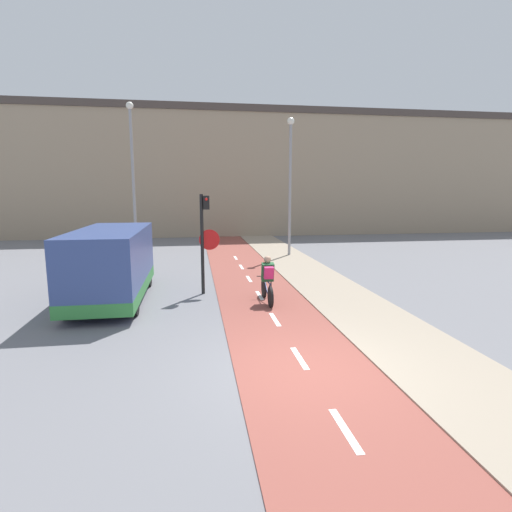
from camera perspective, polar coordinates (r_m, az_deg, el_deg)
The scene contains 9 objects.
ground_plane at distance 7.97m, azimuth 7.19°, elevation -15.83°, with size 120.00×120.00×0.00m, color slate.
bike_lane at distance 7.97m, azimuth 7.18°, elevation -15.75°, with size 2.74×60.00×0.02m.
sidewalk_strip at distance 8.97m, azimuth 23.64°, elevation -13.45°, with size 2.40×60.00×0.05m.
building_row_background at distance 32.30m, azimuth -5.31°, elevation 11.71°, with size 60.00×5.20×9.56m.
traffic_light_pole at distance 13.08m, azimuth -7.36°, elevation 3.27°, with size 0.67×0.25×3.28m.
street_lamp_far at distance 21.39m, azimuth -17.22°, elevation 12.21°, with size 0.36×0.36×7.70m.
street_lamp_sidewalk at distance 20.95m, azimuth 4.90°, elevation 11.70°, with size 0.36×0.36×7.03m.
cyclist_near at distance 12.10m, azimuth 1.65°, elevation -3.50°, with size 0.46×1.75×1.45m.
van at distance 13.10m, azimuth -19.88°, elevation -1.30°, with size 1.96×5.31×2.22m.
Camera 1 is at (-2.05, -6.92, 3.36)m, focal length 28.00 mm.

